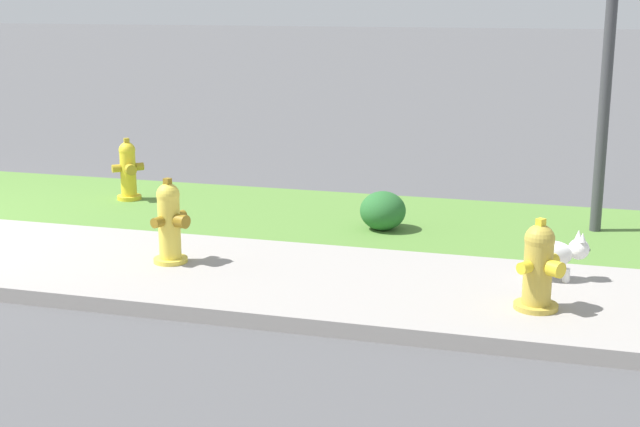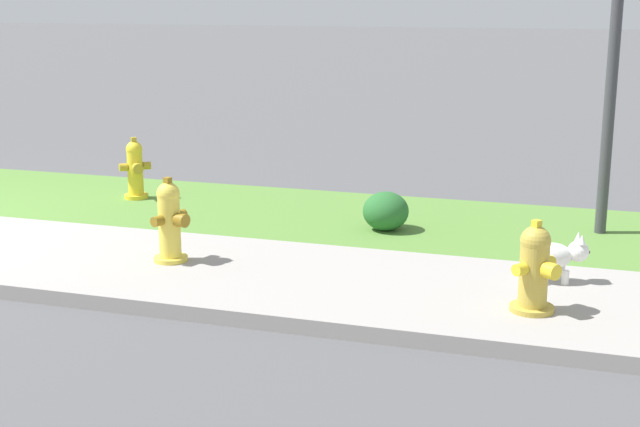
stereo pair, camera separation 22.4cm
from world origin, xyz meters
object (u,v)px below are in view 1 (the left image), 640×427
(fire_hydrant_at_driveway, at_px, (128,171))
(shrub_bush_far_verge, at_px, (383,211))
(fire_hydrant_far_end, at_px, (539,267))
(small_white_dog, at_px, (558,254))
(fire_hydrant_across_street, at_px, (170,223))

(fire_hydrant_at_driveway, bearing_deg, shrub_bush_far_verge, 129.60)
(fire_hydrant_far_end, distance_m, small_white_dog, 0.77)
(fire_hydrant_far_end, relative_size, shrub_bush_far_verge, 1.53)
(fire_hydrant_at_driveway, relative_size, small_white_dog, 1.40)
(fire_hydrant_at_driveway, bearing_deg, fire_hydrant_far_end, 110.97)
(small_white_dog, bearing_deg, fire_hydrant_across_street, 168.51)
(fire_hydrant_at_driveway, height_order, shrub_bush_far_verge, fire_hydrant_at_driveway)
(small_white_dog, bearing_deg, shrub_bush_far_verge, 125.77)
(fire_hydrant_far_end, bearing_deg, small_white_dog, -152.91)
(fire_hydrant_at_driveway, distance_m, shrub_bush_far_verge, 3.13)
(shrub_bush_far_verge, bearing_deg, fire_hydrant_across_street, -133.13)
(shrub_bush_far_verge, bearing_deg, fire_hydrant_at_driveway, 170.52)
(fire_hydrant_across_street, relative_size, fire_hydrant_at_driveway, 1.06)
(fire_hydrant_across_street, distance_m, small_white_dog, 3.29)
(fire_hydrant_across_street, relative_size, shrub_bush_far_verge, 1.66)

